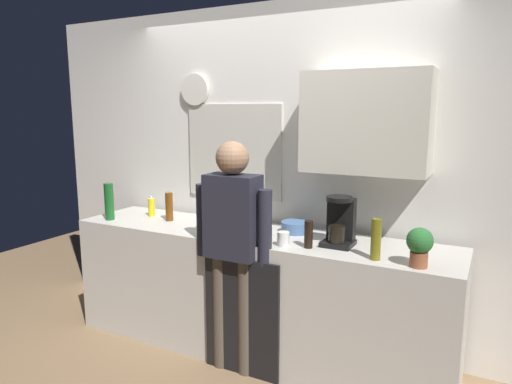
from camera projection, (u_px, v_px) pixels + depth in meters
ground_plane at (234, 368)px, 3.26m from camera, size 8.00×8.00×0.00m
kitchen_counter at (254, 292)px, 3.45m from camera, size 2.88×0.64×0.92m
dishwasher_panel at (241, 318)px, 3.13m from camera, size 0.56×0.02×0.82m
back_wall_assembly at (288, 167)px, 3.60m from camera, size 4.48×0.42×2.60m
coffee_maker at (340, 223)px, 3.05m from camera, size 0.20×0.20×0.33m
bottle_green_wine at (109, 202)px, 3.75m from camera, size 0.07×0.07×0.30m
bottle_dark_sauce at (308, 234)px, 2.99m from camera, size 0.06×0.06×0.18m
bottle_clear_soda at (236, 218)px, 3.22m from camera, size 0.09×0.09×0.28m
bottle_olive_oil at (376, 239)px, 2.74m from camera, size 0.06×0.06×0.25m
bottle_amber_beer at (169, 207)px, 3.72m from camera, size 0.06×0.06×0.23m
cup_white_mug at (283, 239)px, 3.03m from camera, size 0.08×0.08×0.09m
mixing_bowl at (296, 227)px, 3.37m from camera, size 0.22×0.22×0.08m
potted_plant at (420, 245)px, 2.61m from camera, size 0.15×0.15×0.23m
dish_soap at (152, 207)px, 3.88m from camera, size 0.06×0.06×0.18m
person_at_sink at (233, 238)px, 3.10m from camera, size 0.57×0.22×1.60m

